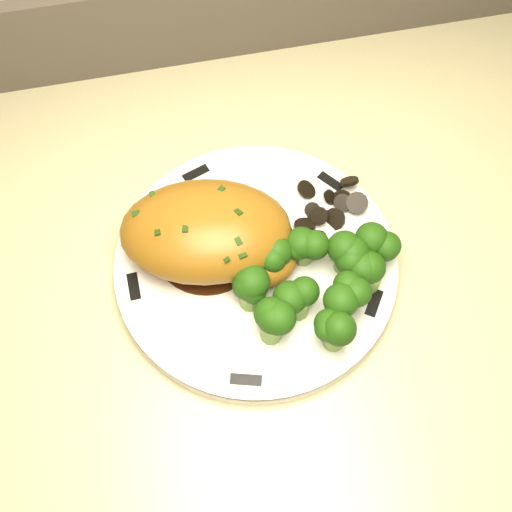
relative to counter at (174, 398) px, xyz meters
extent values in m
cube|color=brown|center=(0.00, 0.00, -0.02)|extent=(1.97, 0.64, 0.85)
cube|color=beige|center=(0.00, 0.00, 0.42)|extent=(2.03, 0.67, 0.03)
cube|color=#4C443A|center=(0.00, 0.32, 0.50)|extent=(2.03, 0.02, 0.12)
cylinder|color=white|center=(0.14, 0.00, 0.45)|extent=(0.40, 0.40, 0.02)
cube|color=black|center=(0.24, 0.08, 0.46)|extent=(0.03, 0.03, 0.00)
cube|color=black|center=(0.10, 0.12, 0.46)|extent=(0.03, 0.02, 0.00)
cube|color=black|center=(0.01, -0.01, 0.46)|extent=(0.01, 0.03, 0.00)
cube|color=black|center=(0.10, -0.13, 0.46)|extent=(0.03, 0.02, 0.00)
cube|color=black|center=(0.25, -0.08, 0.46)|extent=(0.03, 0.03, 0.00)
cylinder|color=black|center=(0.09, 0.02, 0.46)|extent=(0.12, 0.12, 0.00)
ellipsoid|color=#946119|center=(0.09, 0.02, 0.49)|extent=(0.20, 0.15, 0.07)
ellipsoid|color=#946119|center=(0.14, -0.02, 0.48)|extent=(0.09, 0.08, 0.04)
cube|color=#1B350B|center=(0.04, 0.04, 0.52)|extent=(0.01, 0.01, 0.00)
cube|color=#1B350B|center=(0.06, 0.03, 0.52)|extent=(0.01, 0.01, 0.00)
cube|color=#1B350B|center=(0.08, 0.03, 0.52)|extent=(0.01, 0.01, 0.00)
cube|color=#1B350B|center=(0.10, 0.03, 0.52)|extent=(0.01, 0.01, 0.00)
cube|color=#1B350B|center=(0.12, 0.02, 0.52)|extent=(0.01, 0.01, 0.00)
cube|color=#1B350B|center=(0.15, 0.02, 0.52)|extent=(0.01, 0.01, 0.00)
cylinder|color=black|center=(0.25, 0.03, 0.46)|extent=(0.02, 0.02, 0.01)
cylinder|color=black|center=(0.25, 0.04, 0.46)|extent=(0.02, 0.02, 0.01)
cylinder|color=black|center=(0.24, 0.05, 0.46)|extent=(0.02, 0.02, 0.01)
cylinder|color=black|center=(0.23, 0.06, 0.46)|extent=(0.02, 0.02, 0.01)
cylinder|color=black|center=(0.21, 0.06, 0.46)|extent=(0.02, 0.02, 0.01)
cylinder|color=black|center=(0.20, 0.05, 0.46)|extent=(0.03, 0.03, 0.02)
cylinder|color=black|center=(0.19, 0.04, 0.46)|extent=(0.03, 0.03, 0.01)
cylinder|color=black|center=(0.18, 0.03, 0.46)|extent=(0.02, 0.02, 0.00)
cylinder|color=black|center=(0.19, 0.02, 0.46)|extent=(0.03, 0.03, 0.01)
cylinder|color=black|center=(0.20, 0.02, 0.46)|extent=(0.03, 0.03, 0.02)
cylinder|color=black|center=(0.21, 0.01, 0.46)|extent=(0.03, 0.03, 0.01)
cylinder|color=black|center=(0.23, 0.01, 0.46)|extent=(0.03, 0.03, 0.02)
cylinder|color=black|center=(0.24, 0.02, 0.46)|extent=(0.04, 0.04, 0.01)
cylinder|color=black|center=(0.25, 0.02, 0.46)|extent=(0.04, 0.04, 0.01)
cylinder|color=olive|center=(0.15, -0.03, 0.47)|extent=(0.02, 0.02, 0.03)
sphere|color=black|center=(0.15, -0.03, 0.49)|extent=(0.03, 0.03, 0.03)
cylinder|color=olive|center=(0.19, -0.01, 0.47)|extent=(0.02, 0.02, 0.03)
sphere|color=black|center=(0.19, -0.01, 0.49)|extent=(0.03, 0.03, 0.03)
cylinder|color=olive|center=(0.23, -0.03, 0.47)|extent=(0.02, 0.02, 0.03)
sphere|color=black|center=(0.23, -0.03, 0.49)|extent=(0.03, 0.03, 0.03)
cylinder|color=olive|center=(0.17, -0.07, 0.47)|extent=(0.02, 0.02, 0.03)
sphere|color=black|center=(0.17, -0.07, 0.49)|extent=(0.03, 0.03, 0.03)
cylinder|color=olive|center=(0.21, -0.08, 0.47)|extent=(0.02, 0.02, 0.03)
sphere|color=black|center=(0.21, -0.08, 0.49)|extent=(0.03, 0.03, 0.03)
cylinder|color=olive|center=(0.25, -0.06, 0.47)|extent=(0.02, 0.02, 0.03)
sphere|color=black|center=(0.25, -0.06, 0.49)|extent=(0.03, 0.03, 0.03)
cylinder|color=olive|center=(0.14, -0.09, 0.47)|extent=(0.02, 0.02, 0.03)
sphere|color=black|center=(0.14, -0.09, 0.49)|extent=(0.03, 0.03, 0.03)
cylinder|color=olive|center=(0.20, -0.11, 0.47)|extent=(0.02, 0.02, 0.03)
sphere|color=black|center=(0.20, -0.11, 0.49)|extent=(0.03, 0.03, 0.03)
cylinder|color=olive|center=(0.12, -0.05, 0.47)|extent=(0.02, 0.02, 0.03)
sphere|color=black|center=(0.12, -0.05, 0.49)|extent=(0.03, 0.03, 0.03)
cylinder|color=olive|center=(0.26, -0.03, 0.47)|extent=(0.02, 0.02, 0.03)
sphere|color=black|center=(0.26, -0.03, 0.49)|extent=(0.03, 0.03, 0.03)
camera|label=1|loc=(0.07, -0.31, 1.06)|focal=45.00mm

